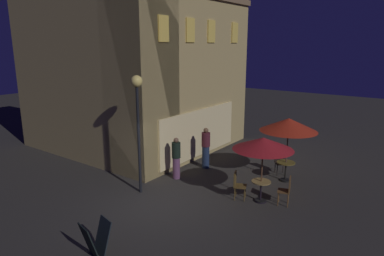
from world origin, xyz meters
name	(u,v)px	position (x,y,z in m)	size (l,w,h in m)	color
ground_plane	(154,205)	(0.00, 0.00, 0.00)	(60.00, 60.00, 0.00)	#2D2B28
cafe_building	(135,69)	(3.59, 4.26, 4.02)	(7.90, 8.79, 8.04)	tan
street_lamp_near_corner	(137,105)	(0.49, 1.07, 3.15)	(0.39, 0.39, 4.12)	black
menu_sandwich_board	(96,239)	(-2.87, -0.72, 0.46)	(0.75, 0.68, 0.89)	black
cafe_table_0	(261,188)	(2.31, -2.68, 0.49)	(0.63, 0.63, 0.72)	black
cafe_table_1	(286,168)	(4.51, -2.68, 0.54)	(0.69, 0.69, 0.76)	black
patio_umbrella_0	(263,144)	(2.31, -2.68, 2.00)	(1.97, 1.97, 2.21)	black
patio_umbrella_1	(289,125)	(4.51, -2.68, 2.21)	(2.12, 2.12, 2.46)	black
cafe_chair_0	(287,188)	(2.55, -3.47, 0.58)	(0.48, 0.48, 0.97)	brown
cafe_chair_1	(238,183)	(2.03, -1.96, 0.57)	(0.52, 0.52, 0.95)	brown
cafe_chair_2	(280,160)	(5.14, -2.20, 0.55)	(0.58, 0.58, 0.92)	black
patron_standing_0	(206,148)	(3.91, 0.60, 0.87)	(0.36, 0.36, 1.74)	#1B2844
patron_standing_1	(176,158)	(2.25, 0.86, 0.83)	(0.34, 0.34, 1.64)	#633C5E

